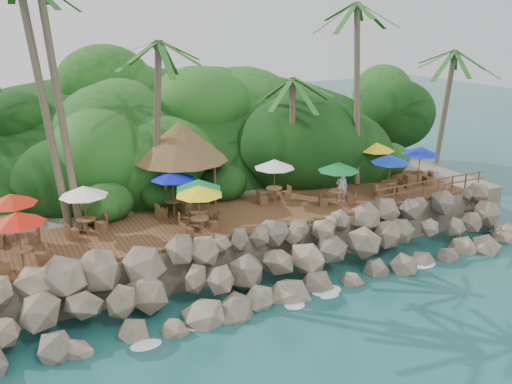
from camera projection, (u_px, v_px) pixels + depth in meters
ground at (316, 299)px, 25.44m from camera, size 140.00×140.00×0.00m
land_base at (190, 185)px, 38.62m from camera, size 32.00×25.20×2.10m
jungle_hill at (157, 173)px, 45.27m from camera, size 44.80×28.00×15.40m
seawall at (294, 259)px, 26.78m from camera, size 29.00×4.00×2.30m
terrace at (256, 213)px, 29.83m from camera, size 26.00×5.00×0.20m
jungle_foliage at (196, 203)px, 38.10m from camera, size 44.00×16.00×12.00m
foam_line at (313, 295)px, 25.69m from camera, size 25.20×0.80×0.06m
palms at (246, 21)px, 29.32m from camera, size 31.73×7.25×14.24m
palapa at (180, 141)px, 30.38m from camera, size 5.25×5.25×4.60m
dining_clusters at (242, 177)px, 28.74m from camera, size 25.04×5.48×2.47m
railing at (431, 186)px, 32.10m from camera, size 8.30×0.10×1.00m
waiter at (342, 187)px, 31.00m from camera, size 0.74×0.63×1.72m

